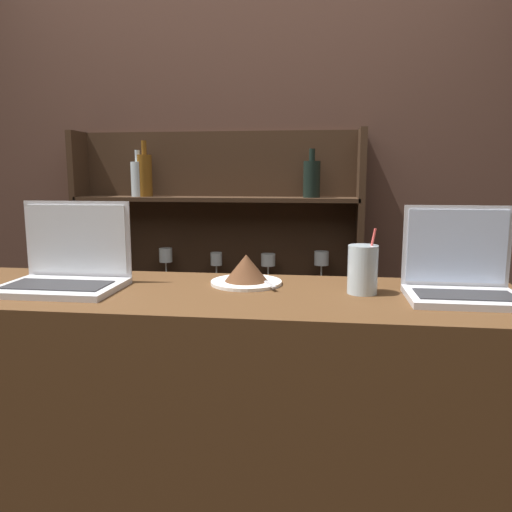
{
  "coord_description": "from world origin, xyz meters",
  "views": [
    {
      "loc": [
        0.38,
        -1.09,
        1.4
      ],
      "look_at": [
        0.2,
        0.29,
        1.17
      ],
      "focal_mm": 35.0,
      "sensor_mm": 36.0,
      "label": 1
    }
  ],
  "objects_px": {
    "laptop_far": "(461,277)",
    "cake_plate": "(246,272)",
    "laptop_near": "(67,269)",
    "water_glass": "(363,269)"
  },
  "relations": [
    {
      "from": "laptop_far",
      "to": "water_glass",
      "type": "relative_size",
      "value": 1.59
    },
    {
      "from": "laptop_far",
      "to": "cake_plate",
      "type": "xyz_separation_m",
      "value": [
        -0.6,
        0.09,
        -0.02
      ]
    },
    {
      "from": "laptop_far",
      "to": "cake_plate",
      "type": "bearing_deg",
      "value": 171.38
    },
    {
      "from": "laptop_near",
      "to": "water_glass",
      "type": "xyz_separation_m",
      "value": [
        0.85,
        0.04,
        0.01
      ]
    },
    {
      "from": "cake_plate",
      "to": "laptop_far",
      "type": "bearing_deg",
      "value": -8.62
    },
    {
      "from": "cake_plate",
      "to": "water_glass",
      "type": "xyz_separation_m",
      "value": [
        0.34,
        -0.07,
        0.03
      ]
    },
    {
      "from": "cake_plate",
      "to": "water_glass",
      "type": "distance_m",
      "value": 0.35
    },
    {
      "from": "laptop_far",
      "to": "laptop_near",
      "type": "bearing_deg",
      "value": -178.95
    },
    {
      "from": "laptop_far",
      "to": "cake_plate",
      "type": "height_order",
      "value": "laptop_far"
    },
    {
      "from": "laptop_near",
      "to": "water_glass",
      "type": "relative_size",
      "value": 1.84
    }
  ]
}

